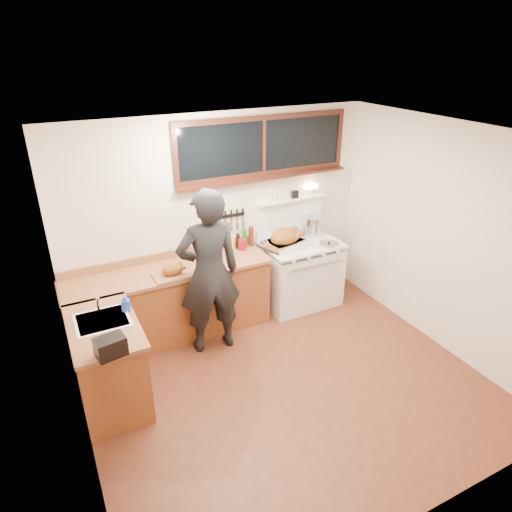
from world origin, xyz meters
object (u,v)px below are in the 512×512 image
roast_turkey (285,240)px  man (209,273)px  cutting_board (173,271)px  vintage_stove (300,272)px

roast_turkey → man: bearing=-162.0°
man → cutting_board: size_ratio=4.37×
cutting_board → roast_turkey: (1.52, 0.10, 0.05)m
vintage_stove → man: man is taller
man → roast_turkey: (1.19, 0.39, 0.02)m
cutting_board → roast_turkey: roast_turkey is taller
man → roast_turkey: 1.26m
roast_turkey → cutting_board: bearing=-176.2°
vintage_stove → cutting_board: vintage_stove is taller
man → vintage_stove: bearing=15.7°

